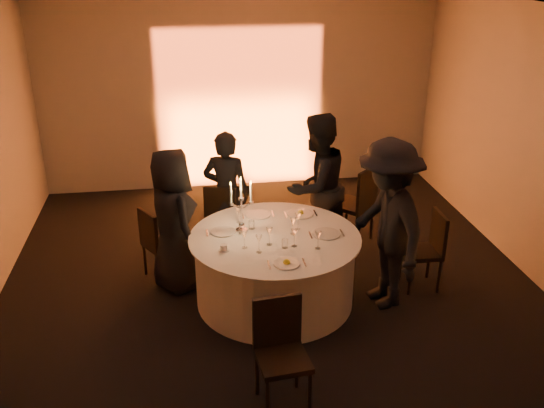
{
  "coord_description": "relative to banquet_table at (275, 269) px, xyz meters",
  "views": [
    {
      "loc": [
        -0.87,
        -5.58,
        3.58
      ],
      "look_at": [
        0.0,
        0.2,
        1.05
      ],
      "focal_mm": 40.0,
      "sensor_mm": 36.0,
      "label": 1
    }
  ],
  "objects": [
    {
      "name": "plate_right",
      "position": [
        0.54,
        -0.04,
        0.39
      ],
      "size": [
        0.36,
        0.3,
        0.01
      ],
      "color": "silver",
      "rests_on": "banquet_table"
    },
    {
      "name": "chair_back_left",
      "position": [
        -0.46,
        1.21,
        0.13
      ],
      "size": [
        0.51,
        0.51,
        0.91
      ],
      "rotation": [
        0.0,
        0.0,
        2.81
      ],
      "color": "black",
      "rests_on": "floor"
    },
    {
      "name": "wine_glass_f",
      "position": [
        0.38,
        -0.34,
        0.52
      ],
      "size": [
        0.07,
        0.07,
        0.19
      ],
      "color": "white",
      "rests_on": "banquet_table"
    },
    {
      "name": "chair_front",
      "position": [
        -0.19,
        -1.54,
        0.15
      ],
      "size": [
        0.46,
        0.46,
        0.94
      ],
      "rotation": [
        0.0,
        0.0,
        0.11
      ],
      "color": "black",
      "rests_on": "floor"
    },
    {
      "name": "wine_glass_a",
      "position": [
        0.27,
        0.13,
        0.52
      ],
      "size": [
        0.07,
        0.07,
        0.19
      ],
      "color": "white",
      "rests_on": "banquet_table"
    },
    {
      "name": "plate_front",
      "position": [
        0.02,
        -0.61,
        0.4
      ],
      "size": [
        0.36,
        0.25,
        0.08
      ],
      "color": "silver",
      "rests_on": "banquet_table"
    },
    {
      "name": "coffee_cup",
      "position": [
        -0.55,
        -0.24,
        0.42
      ],
      "size": [
        0.11,
        0.11,
        0.07
      ],
      "color": "silver",
      "rests_on": "banquet_table"
    },
    {
      "name": "wine_glass_d",
      "position": [
        -0.09,
        -0.18,
        0.52
      ],
      "size": [
        0.07,
        0.07,
        0.19
      ],
      "color": "white",
      "rests_on": "banquet_table"
    },
    {
      "name": "plate_left",
      "position": [
        -0.52,
        0.17,
        0.39
      ],
      "size": [
        0.36,
        0.27,
        0.01
      ],
      "color": "silver",
      "rests_on": "banquet_table"
    },
    {
      "name": "floor",
      "position": [
        0.0,
        0.0,
        -0.38
      ],
      "size": [
        7.0,
        7.0,
        0.0
      ],
      "primitive_type": "plane",
      "color": "black",
      "rests_on": "ground"
    },
    {
      "name": "guest_right",
      "position": [
        1.14,
        -0.2,
        0.53
      ],
      "size": [
        0.87,
        1.28,
        1.83
      ],
      "primitive_type": "imported",
      "rotation": [
        0.0,
        0.0,
        -1.4
      ],
      "color": "black",
      "rests_on": "floor"
    },
    {
      "name": "chair_back_right",
      "position": [
        1.26,
        1.22,
        0.2
      ],
      "size": [
        0.64,
        0.64,
        1.03
      ],
      "rotation": [
        0.0,
        0.0,
        -2.39
      ],
      "color": "black",
      "rests_on": "floor"
    },
    {
      "name": "wine_glass_b",
      "position": [
        0.16,
        -0.26,
        0.52
      ],
      "size": [
        0.07,
        0.07,
        0.19
      ],
      "color": "white",
      "rests_on": "banquet_table"
    },
    {
      "name": "ceiling",
      "position": [
        0.0,
        0.0,
        2.62
      ],
      "size": [
        7.0,
        7.0,
        0.0
      ],
      "primitive_type": "plane",
      "rotation": [
        3.14,
        0.0,
        0.0
      ],
      "color": "white",
      "rests_on": "wall_back"
    },
    {
      "name": "uplighter_fixture",
      "position": [
        0.0,
        3.2,
        -0.33
      ],
      "size": [
        0.25,
        0.12,
        0.1
      ],
      "primitive_type": "cube",
      "color": "black",
      "rests_on": "floor"
    },
    {
      "name": "wine_glass_h",
      "position": [
        -0.34,
        0.39,
        0.52
      ],
      "size": [
        0.07,
        0.07,
        0.19
      ],
      "color": "white",
      "rests_on": "banquet_table"
    },
    {
      "name": "plate_back_left",
      "position": [
        -0.11,
        0.55,
        0.39
      ],
      "size": [
        0.36,
        0.28,
        0.01
      ],
      "color": "silver",
      "rests_on": "banquet_table"
    },
    {
      "name": "tumbler_b",
      "position": [
        0.06,
        -0.27,
        0.43
      ],
      "size": [
        0.07,
        0.07,
        0.09
      ],
      "primitive_type": "cylinder",
      "color": "white",
      "rests_on": "banquet_table"
    },
    {
      "name": "wine_glass_g",
      "position": [
        -0.21,
        -0.33,
        0.52
      ],
      "size": [
        0.07,
        0.07,
        0.19
      ],
      "color": "white",
      "rests_on": "banquet_table"
    },
    {
      "name": "guest_back_left",
      "position": [
        -0.41,
        1.2,
        0.4
      ],
      "size": [
        0.66,
        0.54,
        1.57
      ],
      "primitive_type": "imported",
      "rotation": [
        0.0,
        0.0,
        2.82
      ],
      "color": "black",
      "rests_on": "floor"
    },
    {
      "name": "wine_glass_e",
      "position": [
        0.19,
        0.02,
        0.52
      ],
      "size": [
        0.07,
        0.07,
        0.19
      ],
      "color": "white",
      "rests_on": "banquet_table"
    },
    {
      "name": "wine_glass_c",
      "position": [
        -0.34,
        -0.21,
        0.52
      ],
      "size": [
        0.07,
        0.07,
        0.19
      ],
      "color": "white",
      "rests_on": "banquet_table"
    },
    {
      "name": "plate_back_right",
      "position": [
        0.37,
        0.5,
        0.4
      ],
      "size": [
        0.35,
        0.29,
        0.08
      ],
      "color": "silver",
      "rests_on": "banquet_table"
    },
    {
      "name": "guest_back_right",
      "position": [
        0.66,
        1.0,
        0.51
      ],
      "size": [
        1.1,
        1.04,
        1.79
      ],
      "primitive_type": "imported",
      "rotation": [
        0.0,
        0.0,
        -2.56
      ],
      "color": "black",
      "rests_on": "floor"
    },
    {
      "name": "banquet_table",
      "position": [
        0.0,
        0.0,
        0.0
      ],
      "size": [
        1.8,
        1.8,
        0.77
      ],
      "color": "black",
      "rests_on": "floor"
    },
    {
      "name": "candelabra",
      "position": [
        -0.33,
        0.18,
        0.6
      ],
      "size": [
        0.26,
        0.12,
        0.62
      ],
      "color": "white",
      "rests_on": "banquet_table"
    },
    {
      "name": "chair_right",
      "position": [
        1.73,
        0.04,
        0.11
      ],
      "size": [
        0.4,
        0.4,
        0.89
      ],
      "rotation": [
        0.0,
        0.0,
        -1.6
      ],
      "color": "black",
      "rests_on": "floor"
    },
    {
      "name": "tumbler_a",
      "position": [
        -0.22,
        0.22,
        0.43
      ],
      "size": [
        0.07,
        0.07,
        0.09
      ],
      "primitive_type": "cylinder",
      "color": "white",
      "rests_on": "banquet_table"
    },
    {
      "name": "wall_back",
      "position": [
        0.0,
        3.5,
        1.12
      ],
      "size": [
        7.0,
        0.0,
        7.0
      ],
      "primitive_type": "plane",
      "rotation": [
        1.57,
        0.0,
        0.0
      ],
      "color": "#B4AEA7",
      "rests_on": "floor"
    },
    {
      "name": "chair_left",
      "position": [
        -1.25,
        0.68,
        0.09
      ],
      "size": [
        0.52,
        0.51,
        0.86
      ],
      "rotation": [
        0.0,
        0.0,
        2.11
      ],
      "color": "black",
      "rests_on": "floor"
    },
    {
      "name": "guest_left",
      "position": [
        -1.05,
        0.47,
        0.42
      ],
      "size": [
        0.79,
        0.93,
        1.62
      ],
      "primitive_type": "imported",
      "rotation": [
        0.0,
        0.0,
        1.99
      ],
      "color": "black",
      "rests_on": "floor"
    }
  ]
}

